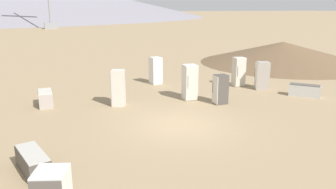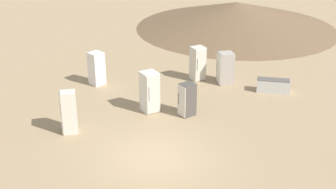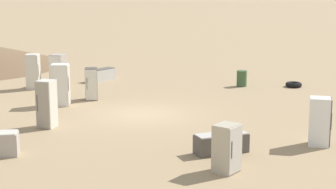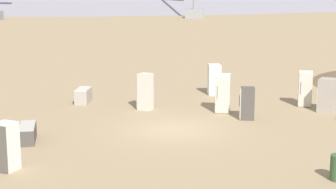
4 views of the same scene
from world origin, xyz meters
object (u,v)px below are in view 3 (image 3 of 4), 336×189
discarded_fridge_3 (47,104)px  discarded_fridge_2 (61,85)px  rusty_barrel (242,78)px  discarded_fridge_0 (91,84)px  discarded_fridge_1 (102,75)px  discarded_fridge_7 (227,148)px  discarded_fridge_8 (320,122)px  scrap_tire (294,85)px  discarded_fridge_4 (33,72)px  discarded_fridge_5 (58,70)px  discarded_fridge_6 (221,143)px

discarded_fridge_3 → discarded_fridge_2: bearing=-70.7°
discarded_fridge_2 → rusty_barrel: size_ratio=2.24×
discarded_fridge_0 → discarded_fridge_1: discarded_fridge_0 is taller
discarded_fridge_7 → discarded_fridge_8: (-2.25, 3.75, 0.11)m
scrap_tire → rusty_barrel: (-0.55, -2.69, 0.29)m
discarded_fridge_7 → rusty_barrel: size_ratio=1.71×
discarded_fridge_1 → discarded_fridge_8: bearing=165.2°
discarded_fridge_1 → discarded_fridge_4: (1.98, -3.55, 0.57)m
discarded_fridge_5 → discarded_fridge_7: discarded_fridge_5 is taller
discarded_fridge_8 → discarded_fridge_6: bearing=-63.3°
discarded_fridge_3 → scrap_tire: bearing=-127.1°
discarded_fridge_8 → discarded_fridge_2: bearing=-109.6°
discarded_fridge_7 → discarded_fridge_1: bearing=-123.5°
scrap_tire → discarded_fridge_4: bearing=-95.3°
discarded_fridge_0 → discarded_fridge_1: size_ratio=0.96×
rusty_barrel → discarded_fridge_0: bearing=-73.0°
discarded_fridge_0 → discarded_fridge_8: size_ratio=0.91×
scrap_tire → rusty_barrel: 2.76m
discarded_fridge_5 → discarded_fridge_8: discarded_fridge_5 is taller
discarded_fridge_0 → rusty_barrel: (-2.43, 7.91, -0.33)m
discarded_fridge_1 → discarded_fridge_6: size_ratio=0.85×
discarded_fridge_1 → discarded_fridge_7: discarded_fridge_7 is taller
discarded_fridge_0 → discarded_fridge_1: (-5.11, 0.54, -0.42)m
discarded_fridge_1 → discarded_fridge_5: (1.14, -2.31, 0.50)m
discarded_fridge_1 → discarded_fridge_7: (15.94, 3.44, 0.38)m
discarded_fridge_0 → discarded_fridge_2: size_ratio=0.80×
discarded_fridge_5 → rusty_barrel: discarded_fridge_5 is taller
discarded_fridge_0 → discarded_fridge_1: bearing=-95.5°
discarded_fridge_5 → discarded_fridge_3: bearing=115.5°
discarded_fridge_0 → discarded_fridge_5: discarded_fridge_5 is taller
discarded_fridge_0 → scrap_tire: bearing=-169.4°
discarded_fridge_1 → discarded_fridge_4: 4.10m
discarded_fridge_8 → scrap_tire: discarded_fridge_8 is taller
discarded_fridge_0 → discarded_fridge_7: (10.83, 3.98, -0.04)m
discarded_fridge_1 → discarded_fridge_6: bearing=152.1°
discarded_fridge_0 → discarded_fridge_1: 5.16m
discarded_fridge_0 → discarded_fridge_3: 5.20m
discarded_fridge_8 → discarded_fridge_5: bearing=-122.9°
discarded_fridge_1 → rusty_barrel: rusty_barrel is taller
discarded_fridge_1 → discarded_fridge_3: bearing=125.1°
discarded_fridge_3 → discarded_fridge_8: 10.08m
discarded_fridge_1 → discarded_fridge_2: 6.51m
discarded_fridge_0 → discarded_fridge_5: (-3.97, -1.77, 0.08)m
discarded_fridge_5 → rusty_barrel: (1.54, 9.68, -0.41)m
discarded_fridge_3 → discarded_fridge_7: 8.17m
discarded_fridge_4 → discarded_fridge_7: 15.61m
discarded_fridge_4 → discarded_fridge_5: 1.49m
discarded_fridge_0 → discarded_fridge_4: bearing=-45.7°
discarded_fridge_0 → rusty_barrel: discarded_fridge_0 is taller
discarded_fridge_7 → discarded_fridge_8: discarded_fridge_8 is taller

